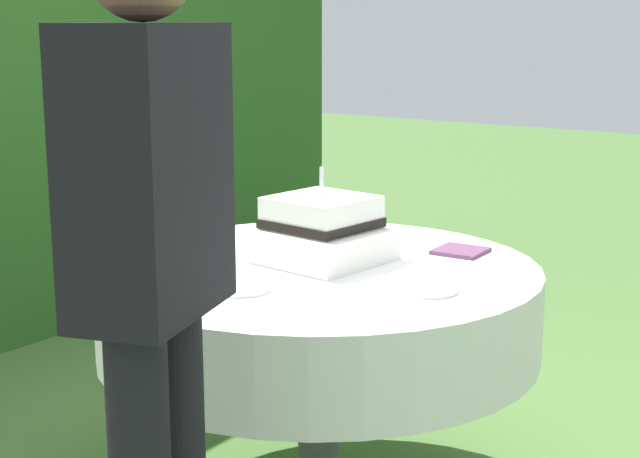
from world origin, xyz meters
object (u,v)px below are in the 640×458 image
at_px(cake_table, 318,309).
at_px(serving_plate_near, 158,259).
at_px(napkin_stack, 460,251).
at_px(serving_plate_far, 429,289).
at_px(wedding_cake, 321,231).
at_px(standing_person, 152,273).
at_px(serving_plate_left, 242,288).

relative_size(cake_table, serving_plate_near, 11.24).
distance_m(cake_table, napkin_stack, 0.47).
xyz_separation_m(serving_plate_far, napkin_stack, (0.42, 0.13, 0.00)).
bearing_deg(cake_table, napkin_stack, -34.29).
xyz_separation_m(wedding_cake, serving_plate_near, (-0.29, 0.37, -0.08)).
xyz_separation_m(cake_table, serving_plate_near, (-0.23, 0.40, 0.13)).
xyz_separation_m(wedding_cake, standing_person, (-0.94, -0.27, 0.12)).
relative_size(serving_plate_near, standing_person, 0.07).
xyz_separation_m(serving_plate_near, napkin_stack, (0.60, -0.66, 0.00)).
bearing_deg(napkin_stack, wedding_cake, 137.38).
bearing_deg(serving_plate_left, wedding_cake, 3.17).
relative_size(wedding_cake, serving_plate_near, 3.25).
xyz_separation_m(wedding_cake, serving_plate_far, (-0.11, -0.42, -0.08)).
distance_m(serving_plate_near, napkin_stack, 0.89).
xyz_separation_m(serving_plate_left, standing_person, (-0.56, -0.25, 0.20)).
relative_size(serving_plate_near, serving_plate_far, 0.76).
relative_size(serving_plate_left, napkin_stack, 1.05).
bearing_deg(standing_person, serving_plate_left, 24.34).
distance_m(serving_plate_left, napkin_stack, 0.74).
relative_size(cake_table, standing_person, 0.78).
bearing_deg(cake_table, wedding_cake, 28.53).
height_order(cake_table, napkin_stack, napkin_stack).
relative_size(wedding_cake, serving_plate_left, 2.45).
height_order(serving_plate_far, standing_person, standing_person).
xyz_separation_m(napkin_stack, standing_person, (-1.25, 0.01, 0.20)).
relative_size(serving_plate_far, serving_plate_left, 0.99).
bearing_deg(napkin_stack, serving_plate_far, -162.88).
bearing_deg(serving_plate_left, serving_plate_far, -55.69).
bearing_deg(wedding_cake, cake_table, -151.47).
height_order(cake_table, serving_plate_near, serving_plate_near).
relative_size(wedding_cake, standing_person, 0.23).
distance_m(wedding_cake, serving_plate_left, 0.39).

